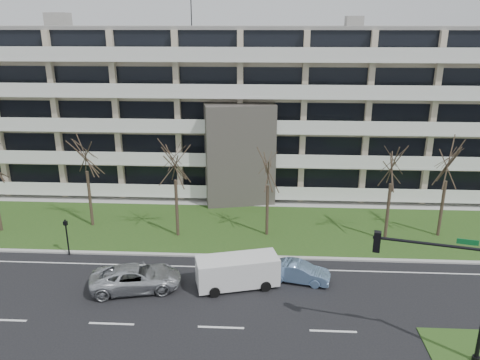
# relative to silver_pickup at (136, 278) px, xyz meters

# --- Properties ---
(ground) EXTENTS (160.00, 160.00, 0.00)m
(ground) POSITION_rel_silver_pickup_xyz_m (5.55, -3.60, -0.76)
(ground) COLOR black
(ground) RESTS_ON ground
(grass_verge) EXTENTS (90.00, 10.00, 0.06)m
(grass_verge) POSITION_rel_silver_pickup_xyz_m (5.55, 9.40, -0.73)
(grass_verge) COLOR #234C19
(grass_verge) RESTS_ON ground
(curb) EXTENTS (90.00, 0.35, 0.12)m
(curb) POSITION_rel_silver_pickup_xyz_m (5.55, 4.40, -0.70)
(curb) COLOR #B2B2AD
(curb) RESTS_ON ground
(sidewalk) EXTENTS (90.00, 2.00, 0.08)m
(sidewalk) POSITION_rel_silver_pickup_xyz_m (5.55, 14.90, -0.72)
(sidewalk) COLOR #B2B2AD
(sidewalk) RESTS_ON ground
(lane_edge_line) EXTENTS (90.00, 0.12, 0.01)m
(lane_edge_line) POSITION_rel_silver_pickup_xyz_m (5.55, 2.90, -0.75)
(lane_edge_line) COLOR white
(lane_edge_line) RESTS_ON ground
(apartment_building) EXTENTS (60.50, 15.10, 18.75)m
(apartment_building) POSITION_rel_silver_pickup_xyz_m (5.54, 21.72, 6.86)
(apartment_building) COLOR #C1B196
(apartment_building) RESTS_ON ground
(silver_pickup) EXTENTS (5.86, 3.61, 1.52)m
(silver_pickup) POSITION_rel_silver_pickup_xyz_m (0.00, 0.00, 0.00)
(silver_pickup) COLOR silver
(silver_pickup) RESTS_ON ground
(blue_sedan) EXTENTS (4.09, 2.16, 1.28)m
(blue_sedan) POSITION_rel_silver_pickup_xyz_m (10.02, 1.45, -0.12)
(blue_sedan) COLOR #7DA4D8
(blue_sedan) RESTS_ON ground
(white_van) EXTENTS (5.33, 3.09, 1.95)m
(white_van) POSITION_rel_silver_pickup_xyz_m (6.25, 0.66, 0.41)
(white_van) COLOR white
(white_van) RESTS_ON ground
(traffic_signal) EXTENTS (5.38, 1.54, 6.36)m
(traffic_signal) POSITION_rel_silver_pickup_xyz_m (16.36, -5.17, 3.36)
(traffic_signal) COLOR black
(traffic_signal) RESTS_ON ground
(pedestrian_signal) EXTENTS (0.28, 0.23, 2.71)m
(pedestrian_signal) POSITION_rel_silver_pickup_xyz_m (-5.94, 4.11, 0.97)
(pedestrian_signal) COLOR black
(pedestrian_signal) RESTS_ON ground
(tree_2) EXTENTS (4.12, 4.12, 8.23)m
(tree_2) POSITION_rel_silver_pickup_xyz_m (-6.06, 9.15, 5.65)
(tree_2) COLOR #382B21
(tree_2) RESTS_ON ground
(tree_3) EXTENTS (4.04, 4.04, 8.09)m
(tree_3) POSITION_rel_silver_pickup_xyz_m (1.17, 7.65, 5.53)
(tree_3) COLOR #382B21
(tree_3) RESTS_ON ground
(tree_4) EXTENTS (3.60, 3.60, 7.19)m
(tree_4) POSITION_rel_silver_pickup_xyz_m (8.01, 8.16, 4.83)
(tree_4) COLOR #382B21
(tree_4) RESTS_ON ground
(tree_5) EXTENTS (4.02, 4.02, 8.03)m
(tree_5) POSITION_rel_silver_pickup_xyz_m (16.92, 7.74, 5.49)
(tree_5) COLOR #382B21
(tree_5) RESTS_ON ground
(tree_6) EXTENTS (3.99, 3.99, 7.98)m
(tree_6) POSITION_rel_silver_pickup_xyz_m (21.17, 8.69, 5.45)
(tree_6) COLOR #382B21
(tree_6) RESTS_ON ground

